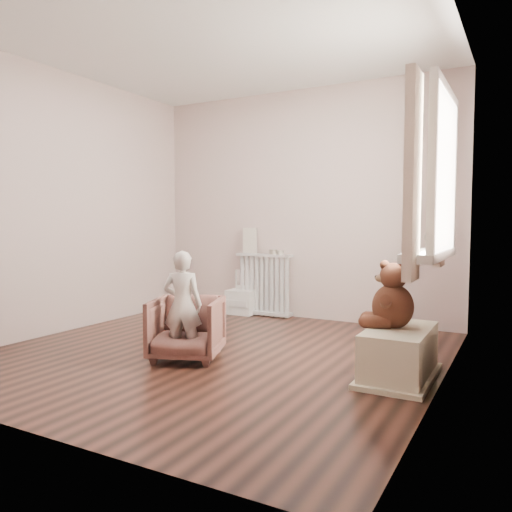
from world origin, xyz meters
The scene contains 20 objects.
floor centered at (0.00, 0.00, 0.00)m, with size 3.60×3.60×0.01m, color black.
ceiling centered at (0.00, 0.00, 2.60)m, with size 3.60×3.60×0.01m, color white.
back_wall centered at (0.00, 1.80, 1.30)m, with size 3.60×0.02×2.60m, color beige.
front_wall centered at (0.00, -1.80, 1.30)m, with size 3.60×0.02×2.60m, color beige.
left_wall centered at (-1.80, 0.00, 1.30)m, with size 0.02×3.60×2.60m, color beige.
right_wall centered at (1.80, 0.00, 1.30)m, with size 0.02×3.60×2.60m, color beige.
window centered at (1.76, 0.30, 1.45)m, with size 0.03×0.90×1.10m, color white.
window_sill centered at (1.67, 0.30, 0.87)m, with size 0.22×1.10×0.06m, color silver.
curtain_left centered at (1.65, -0.27, 1.39)m, with size 0.06×0.26×1.30m, color beige.
curtain_right centered at (1.65, 0.87, 1.39)m, with size 0.06×0.26×1.30m, color beige.
radiator centered at (-0.41, 1.68, 0.39)m, with size 0.69×0.13×0.73m, color silver.
paper_doll centered at (-0.60, 1.68, 0.88)m, with size 0.18×0.02×0.30m, color beige.
tin_a centered at (-0.29, 1.68, 0.76)m, with size 0.09×0.09×0.06m, color #A59E8C.
tin_b centered at (-0.20, 1.68, 0.75)m, with size 0.08×0.08×0.05m, color #A59E8C.
toy_vanity centered at (-0.70, 1.65, 0.28)m, with size 0.34×0.24×0.53m, color silver.
armchair centered at (-0.10, -0.26, 0.25)m, with size 0.54×0.55×0.50m, color brown.
child centered at (-0.10, -0.31, 0.45)m, with size 0.31×0.21×0.86m, color silver.
toy_bench centered at (1.52, 0.05, 0.20)m, with size 0.40×0.76×0.36m, color beige.
teddy_bear centered at (1.46, 0.07, 0.67)m, with size 0.38×0.29×0.47m, color #371A10, non-canonical shape.
plush_cat centered at (1.66, 0.65, 1.00)m, with size 0.18×0.29×0.24m, color slate, non-canonical shape.
Camera 1 is at (2.29, -3.48, 1.11)m, focal length 35.00 mm.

